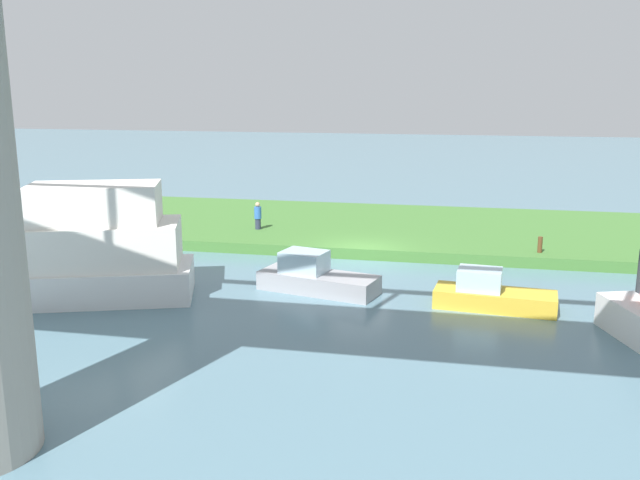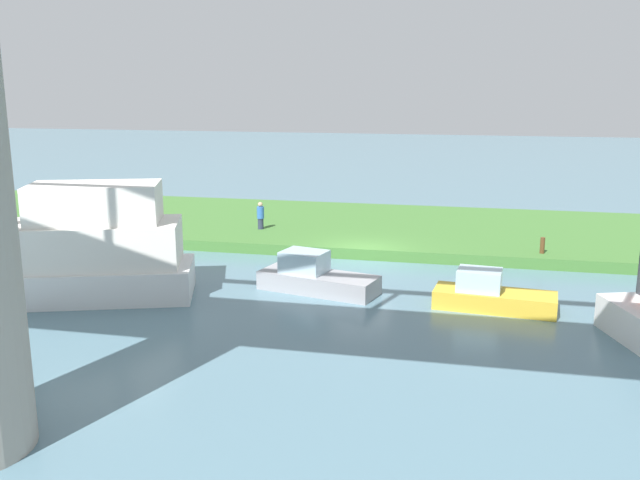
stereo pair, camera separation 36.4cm
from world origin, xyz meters
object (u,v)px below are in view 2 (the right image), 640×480
(mooring_post, at_px, (542,245))
(pontoon_yellow, at_px, (315,277))
(motorboat_white, at_px, (73,253))
(person_on_bank, at_px, (261,215))
(motorboat_red, at_px, (491,295))

(mooring_post, distance_m, pontoon_yellow, 10.65)
(pontoon_yellow, relative_size, motorboat_white, 0.50)
(pontoon_yellow, bearing_deg, mooring_post, -145.57)
(person_on_bank, relative_size, mooring_post, 1.98)
(person_on_bank, bearing_deg, pontoon_yellow, 119.85)
(motorboat_white, bearing_deg, pontoon_yellow, -161.69)
(person_on_bank, relative_size, motorboat_red, 0.32)
(motorboat_red, bearing_deg, mooring_post, -108.76)
(pontoon_yellow, relative_size, motorboat_red, 1.11)
(pontoon_yellow, xyz_separation_m, motorboat_white, (8.38, 2.77, 1.18))
(mooring_post, bearing_deg, motorboat_red, 71.24)
(person_on_bank, relative_size, motorboat_white, 0.15)
(mooring_post, height_order, pontoon_yellow, pontoon_yellow)
(mooring_post, distance_m, motorboat_white, 19.30)
(person_on_bank, distance_m, motorboat_red, 14.41)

